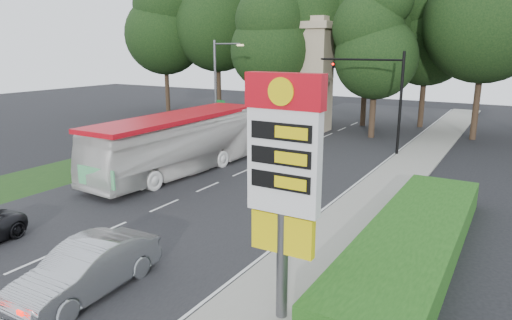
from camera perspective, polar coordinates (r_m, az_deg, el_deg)
The scene contains 18 objects.
ground at distance 18.15m, azimuth -27.61°, elevation -12.03°, with size 120.00×120.00×0.00m, color black.
road_surface at distance 25.88m, azimuth -4.74°, elevation -2.84°, with size 14.00×80.00×0.02m, color black.
sidewalk_right at distance 22.29m, azimuth 13.53°, elevation -5.85°, with size 3.00×80.00×0.12m, color gray.
grass_verge_left at distance 36.21m, azimuth -11.59°, elevation 1.78°, with size 5.00×50.00×0.02m, color #193814.
hedge at distance 17.82m, azimuth 19.08°, elevation -9.52°, with size 3.00×14.00×1.20m, color #1A4A13.
gas_station_pylon at distance 11.81m, azimuth 3.46°, elevation -0.86°, with size 2.10×0.45×6.85m.
traffic_signal_mast at distance 33.46m, azimuth 15.52°, elevation 8.66°, with size 6.10×0.35×7.20m.
streetlight_signs at distance 37.11m, azimuth -4.81°, elevation 9.23°, with size 2.75×0.98×8.00m.
monument at distance 41.62m, azimuth 7.41°, elevation 10.59°, with size 3.00×3.00×10.05m.
tree_far_west at distance 55.04m, azimuth -11.43°, elevation 17.04°, with size 8.96×8.96×17.60m.
tree_west_mid at distance 52.97m, azimuth -4.85°, elevation 18.47°, with size 9.80×9.80×19.25m.
tree_west_near at distance 51.41m, azimuth 2.26°, elevation 16.78°, with size 8.40×8.40×16.50m.
tree_center_right at distance 45.35m, azimuth 13.96°, elevation 18.06°, with size 9.24×9.24×18.15m.
tree_east_near at distance 46.01m, azimuth 20.81°, elevation 15.84°, with size 8.12×8.12×15.95m.
tree_monument_left at distance 42.42m, azimuth 1.86°, elevation 15.58°, with size 7.28×7.28×14.30m.
tree_monument_right at distance 39.23m, azimuth 14.88°, elevation 14.30°, with size 6.72×6.72×13.20m.
transit_bus at distance 27.77m, azimuth -9.66°, elevation 1.93°, with size 2.98×12.75×3.55m, color silver.
sedan_silver at distance 15.32m, azimuth -20.43°, elevation -12.66°, with size 1.75×5.01×1.65m, color #9EA0A5.
Camera 1 is at (14.37, -8.19, 7.46)m, focal length 32.00 mm.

